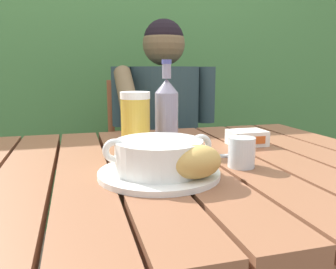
{
  "coord_description": "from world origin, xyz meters",
  "views": [
    {
      "loc": [
        -0.26,
        -0.79,
        0.97
      ],
      "look_at": [
        -0.05,
        -0.01,
        0.81
      ],
      "focal_mm": 36.5,
      "sensor_mm": 36.0,
      "label": 1
    }
  ],
  "objects_px": {
    "chair_near_diner": "(157,166)",
    "butter_tub": "(247,138)",
    "soup_bowl": "(159,155)",
    "beer_bottle": "(167,113)",
    "beer_glass": "(136,123)",
    "bread_roll": "(196,162)",
    "person_eating": "(166,129)",
    "water_glass_small": "(242,152)",
    "table_knife": "(206,156)",
    "serving_plate": "(159,173)"
  },
  "relations": [
    {
      "from": "bread_roll",
      "to": "beer_bottle",
      "type": "distance_m",
      "value": 0.32
    },
    {
      "from": "serving_plate",
      "to": "bread_roll",
      "type": "bearing_deg",
      "value": -49.4
    },
    {
      "from": "table_knife",
      "to": "butter_tub",
      "type": "bearing_deg",
      "value": 32.0
    },
    {
      "from": "beer_glass",
      "to": "serving_plate",
      "type": "bearing_deg",
      "value": -86.14
    },
    {
      "from": "bread_roll",
      "to": "table_knife",
      "type": "xyz_separation_m",
      "value": [
        0.09,
        0.18,
        -0.04
      ]
    },
    {
      "from": "person_eating",
      "to": "beer_bottle",
      "type": "distance_m",
      "value": 0.59
    },
    {
      "from": "beer_glass",
      "to": "beer_bottle",
      "type": "bearing_deg",
      "value": 20.58
    },
    {
      "from": "serving_plate",
      "to": "butter_tub",
      "type": "xyz_separation_m",
      "value": [
        0.33,
        0.23,
        0.02
      ]
    },
    {
      "from": "beer_bottle",
      "to": "butter_tub",
      "type": "relative_size",
      "value": 2.33
    },
    {
      "from": "beer_glass",
      "to": "person_eating",
      "type": "bearing_deg",
      "value": 67.86
    },
    {
      "from": "person_eating",
      "to": "chair_near_diner",
      "type": "bearing_deg",
      "value": 89.13
    },
    {
      "from": "soup_bowl",
      "to": "person_eating",
      "type": "bearing_deg",
      "value": 74.09
    },
    {
      "from": "butter_tub",
      "to": "table_knife",
      "type": "xyz_separation_m",
      "value": [
        -0.18,
        -0.11,
        -0.02
      ]
    },
    {
      "from": "bread_roll",
      "to": "water_glass_small",
      "type": "relative_size",
      "value": 1.83
    },
    {
      "from": "serving_plate",
      "to": "table_knife",
      "type": "bearing_deg",
      "value": 37.04
    },
    {
      "from": "person_eating",
      "to": "soup_bowl",
      "type": "distance_m",
      "value": 0.83
    },
    {
      "from": "chair_near_diner",
      "to": "serving_plate",
      "type": "height_order",
      "value": "chair_near_diner"
    },
    {
      "from": "bread_roll",
      "to": "person_eating",
      "type": "bearing_deg",
      "value": 79.0
    },
    {
      "from": "person_eating",
      "to": "table_knife",
      "type": "height_order",
      "value": "person_eating"
    },
    {
      "from": "bread_roll",
      "to": "beer_glass",
      "type": "relative_size",
      "value": 0.77
    },
    {
      "from": "person_eating",
      "to": "beer_bottle",
      "type": "height_order",
      "value": "person_eating"
    },
    {
      "from": "serving_plate",
      "to": "soup_bowl",
      "type": "distance_m",
      "value": 0.04
    },
    {
      "from": "soup_bowl",
      "to": "water_glass_small",
      "type": "distance_m",
      "value": 0.2
    },
    {
      "from": "serving_plate",
      "to": "beer_bottle",
      "type": "xyz_separation_m",
      "value": [
        0.08,
        0.24,
        0.1
      ]
    },
    {
      "from": "beer_glass",
      "to": "table_knife",
      "type": "bearing_deg",
      "value": -28.06
    },
    {
      "from": "soup_bowl",
      "to": "beer_bottle",
      "type": "bearing_deg",
      "value": 71.19
    },
    {
      "from": "bread_roll",
      "to": "butter_tub",
      "type": "height_order",
      "value": "bread_roll"
    },
    {
      "from": "butter_tub",
      "to": "table_knife",
      "type": "relative_size",
      "value": 0.68
    },
    {
      "from": "person_eating",
      "to": "butter_tub",
      "type": "height_order",
      "value": "person_eating"
    },
    {
      "from": "chair_near_diner",
      "to": "serving_plate",
      "type": "distance_m",
      "value": 1.06
    },
    {
      "from": "butter_tub",
      "to": "serving_plate",
      "type": "bearing_deg",
      "value": -145.58
    },
    {
      "from": "beer_glass",
      "to": "table_knife",
      "type": "relative_size",
      "value": 1.05
    },
    {
      "from": "person_eating",
      "to": "water_glass_small",
      "type": "relative_size",
      "value": 16.83
    },
    {
      "from": "soup_bowl",
      "to": "table_knife",
      "type": "distance_m",
      "value": 0.2
    },
    {
      "from": "person_eating",
      "to": "water_glass_small",
      "type": "distance_m",
      "value": 0.79
    },
    {
      "from": "bread_roll",
      "to": "water_glass_small",
      "type": "height_order",
      "value": "bread_roll"
    },
    {
      "from": "beer_glass",
      "to": "table_knife",
      "type": "distance_m",
      "value": 0.21
    },
    {
      "from": "chair_near_diner",
      "to": "bread_roll",
      "type": "height_order",
      "value": "chair_near_diner"
    },
    {
      "from": "chair_near_diner",
      "to": "butter_tub",
      "type": "distance_m",
      "value": 0.83
    },
    {
      "from": "person_eating",
      "to": "butter_tub",
      "type": "relative_size",
      "value": 10.98
    },
    {
      "from": "water_glass_small",
      "to": "table_knife",
      "type": "distance_m",
      "value": 0.12
    },
    {
      "from": "beer_bottle",
      "to": "butter_tub",
      "type": "distance_m",
      "value": 0.26
    },
    {
      "from": "bread_roll",
      "to": "beer_bottle",
      "type": "height_order",
      "value": "beer_bottle"
    },
    {
      "from": "serving_plate",
      "to": "water_glass_small",
      "type": "xyz_separation_m",
      "value": [
        0.2,
        0.02,
        0.03
      ]
    },
    {
      "from": "person_eating",
      "to": "table_knife",
      "type": "distance_m",
      "value": 0.69
    },
    {
      "from": "soup_bowl",
      "to": "beer_glass",
      "type": "xyz_separation_m",
      "value": [
        -0.01,
        0.21,
        0.04
      ]
    },
    {
      "from": "serving_plate",
      "to": "chair_near_diner",
      "type": "bearing_deg",
      "value": 76.96
    },
    {
      "from": "soup_bowl",
      "to": "bread_roll",
      "type": "xyz_separation_m",
      "value": [
        0.06,
        -0.07,
        -0.0
      ]
    },
    {
      "from": "soup_bowl",
      "to": "beer_bottle",
      "type": "relative_size",
      "value": 0.94
    },
    {
      "from": "water_glass_small",
      "to": "butter_tub",
      "type": "bearing_deg",
      "value": 58.92
    }
  ]
}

